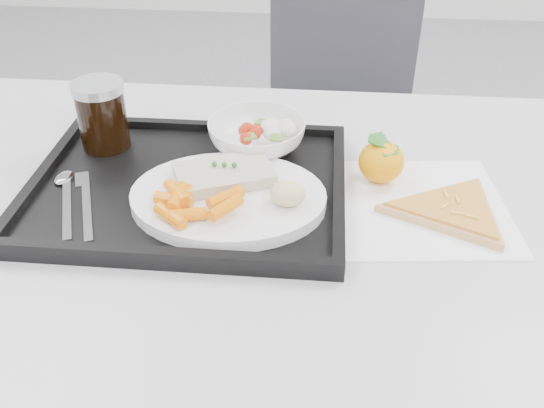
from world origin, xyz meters
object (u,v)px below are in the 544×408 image
at_px(salad_bowl, 257,135).
at_px(pizza_slice, 452,210).
at_px(chair, 342,87).
at_px(tray, 189,187).
at_px(tangerine, 381,162).
at_px(table, 265,245).
at_px(dinner_plate, 228,198).
at_px(cola_glass, 102,114).

relative_size(salad_bowl, pizza_slice, 0.71).
relative_size(chair, salad_bowl, 6.11).
distance_m(tray, salad_bowl, 0.14).
xyz_separation_m(salad_bowl, tangerine, (0.19, -0.06, -0.00)).
bearing_deg(tangerine, pizza_slice, -40.14).
bearing_deg(chair, table, -97.93).
bearing_deg(dinner_plate, salad_bowl, 81.74).
relative_size(chair, pizza_slice, 4.33).
height_order(table, dinner_plate, dinner_plate).
xyz_separation_m(tray, cola_glass, (-0.15, 0.10, 0.06)).
height_order(salad_bowl, tangerine, tangerine).
bearing_deg(tangerine, salad_bowl, 163.48).
xyz_separation_m(chair, tray, (-0.24, -0.86, 0.22)).
bearing_deg(dinner_plate, table, 17.17).
bearing_deg(pizza_slice, tray, 175.93).
xyz_separation_m(tray, dinner_plate, (0.07, -0.04, 0.02)).
bearing_deg(chair, salad_bowl, -101.30).
distance_m(cola_glass, tangerine, 0.43).
height_order(chair, tray, chair).
height_order(dinner_plate, cola_glass, cola_glass).
bearing_deg(salad_bowl, chair, 78.70).
height_order(chair, dinner_plate, chair).
height_order(chair, salad_bowl, chair).
distance_m(dinner_plate, salad_bowl, 0.16).
bearing_deg(table, salad_bowl, 100.78).
xyz_separation_m(dinner_plate, cola_glass, (-0.22, 0.14, 0.05)).
bearing_deg(table, chair, 82.07).
distance_m(tray, cola_glass, 0.19).
bearing_deg(pizza_slice, table, -179.35).
height_order(chair, tangerine, chair).
distance_m(tray, dinner_plate, 0.08).
distance_m(table, tangerine, 0.21).
bearing_deg(pizza_slice, salad_bowl, 154.48).
bearing_deg(cola_glass, dinner_plate, -33.04).
distance_m(salad_bowl, tangerine, 0.20).
bearing_deg(salad_bowl, tray, -128.77).
bearing_deg(cola_glass, table, -25.39).
relative_size(tray, pizza_slice, 2.09).
bearing_deg(tray, pizza_slice, -4.07).
distance_m(dinner_plate, cola_glass, 0.26).
xyz_separation_m(chair, pizza_slice, (0.13, -0.89, 0.22)).
height_order(table, tray, tray).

